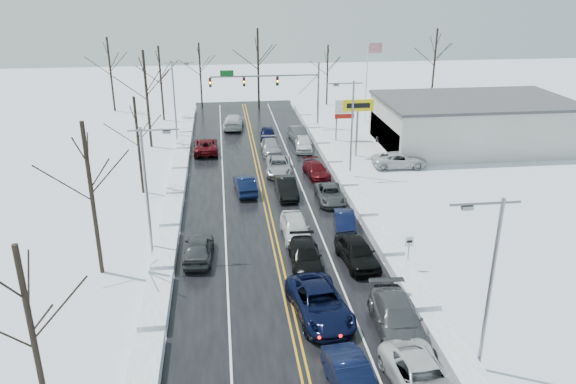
{
  "coord_description": "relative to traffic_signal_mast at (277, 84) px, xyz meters",
  "views": [
    {
      "loc": [
        -3.46,
        -39.05,
        18.11
      ],
      "look_at": [
        1.37,
        0.25,
        2.5
      ],
      "focal_mm": 35.0,
      "sensor_mm": 36.0,
      "label": 1
    }
  ],
  "objects": [
    {
      "name": "parked_car_1",
      "position": [
        13.72,
        -11.72,
        -5.48
      ],
      "size": [
        2.89,
        5.78,
        1.61
      ],
      "primitive_type": "imported",
      "rotation": [
        0.0,
        0.0,
        -0.12
      ],
      "color": "#3C3E40",
      "rests_on": "ground"
    },
    {
      "name": "tree_far_b",
      "position": [
        -9.45,
        13.01,
        0.81
      ],
      "size": [
        3.6,
        3.6,
        9.0
      ],
      "color": "#2D231C",
      "rests_on": "ground"
    },
    {
      "name": "queued_car_2",
      "position": [
        -1.87,
        -40.59,
        -5.48
      ],
      "size": [
        3.52,
        6.33,
        1.67
      ],
      "primitive_type": "imported",
      "rotation": [
        0.0,
        0.0,
        0.13
      ],
      "color": "black",
      "rests_on": "ground"
    },
    {
      "name": "queued_car_17",
      "position": [
        1.84,
        -5.54,
        -5.48
      ],
      "size": [
        2.17,
        4.95,
        1.58
      ],
      "primitive_type": "imported",
      "rotation": [
        0.0,
        0.0,
        0.11
      ],
      "color": "#45474A",
      "rests_on": "ground"
    },
    {
      "name": "oncoming_car_0",
      "position": [
        -5.05,
        -21.11,
        -5.48
      ],
      "size": [
        2.03,
        4.71,
        1.51
      ],
      "primitive_type": "imported",
      "rotation": [
        0.0,
        0.0,
        3.24
      ],
      "color": "black",
      "rests_on": "ground"
    },
    {
      "name": "tree_left_d",
      "position": [
        -14.65,
        -5.99,
        1.86
      ],
      "size": [
        4.2,
        4.2,
        10.5
      ],
      "color": "#2D231C",
      "rests_on": "ground"
    },
    {
      "name": "queued_car_7",
      "position": [
        -1.73,
        -9.86,
        -5.48
      ],
      "size": [
        1.93,
        4.74,
        1.38
      ],
      "primitive_type": "imported",
      "rotation": [
        0.0,
        0.0,
        -0.0
      ],
      "color": "#95969C",
      "rests_on": "ground"
    },
    {
      "name": "parked_car_2",
      "position": [
        11.49,
        -6.29,
        -5.48
      ],
      "size": [
        2.22,
        4.42,
        1.44
      ],
      "primitive_type": "imported",
      "rotation": [
        0.0,
        0.0,
        3.02
      ],
      "color": "black",
      "rests_on": "ground"
    },
    {
      "name": "streetlight_sw",
      "position": [
        -11.74,
        -31.99,
        -0.17
      ],
      "size": [
        3.2,
        0.25,
        9.0
      ],
      "color": "slate",
      "rests_on": "ground"
    },
    {
      "name": "snow_bank_right",
      "position": [
        4.15,
        -25.99,
        -5.48
      ],
      "size": [
        1.51,
        72.0,
        0.7
      ],
      "primitive_type": "cube",
      "color": "white",
      "rests_on": "ground"
    },
    {
      "name": "oncoming_car_3",
      "position": [
        -8.78,
        -32.91,
        -5.48
      ],
      "size": [
        2.19,
        4.8,
        1.6
      ],
      "primitive_type": "imported",
      "rotation": [
        0.0,
        0.0,
        3.08
      ],
      "color": "#3A3C3E",
      "rests_on": "ground"
    },
    {
      "name": "queued_car_12",
      "position": [
        1.66,
        -34.82,
        -5.48
      ],
      "size": [
        2.51,
        5.18,
        1.7
      ],
      "primitive_type": "imported",
      "rotation": [
        0.0,
        0.0,
        0.1
      ],
      "color": "black",
      "rests_on": "ground"
    },
    {
      "name": "used_vehicles_sign",
      "position": [
        7.05,
        -5.99,
        -2.16
      ],
      "size": [
        2.2,
        0.22,
        4.65
      ],
      "color": "slate",
      "rests_on": "ground"
    },
    {
      "name": "queued_car_4",
      "position": [
        -1.87,
        -30.42,
        -5.48
      ],
      "size": [
        1.97,
        4.8,
        1.63
      ],
      "primitive_type": "imported",
      "rotation": [
        0.0,
        0.0,
        0.01
      ],
      "color": "white",
      "rests_on": "ground"
    },
    {
      "name": "streetlight_nw",
      "position": [
        -11.74,
        -3.99,
        -0.17
      ],
      "size": [
        3.2,
        0.25,
        9.0
      ],
      "color": "slate",
      "rests_on": "ground"
    },
    {
      "name": "snow_bank_left",
      "position": [
        -11.05,
        -25.99,
        -5.48
      ],
      "size": [
        1.51,
        72.0,
        0.7
      ],
      "primitive_type": "cube",
      "color": "white",
      "rests_on": "ground"
    },
    {
      "name": "speed_limit_sign",
      "position": [
        4.75,
        -35.99,
        -3.84
      ],
      "size": [
        0.55,
        0.09,
        2.35
      ],
      "color": "slate",
      "rests_on": "ground"
    },
    {
      "name": "queued_car_13",
      "position": [
        1.91,
        -29.88,
        -5.48
      ],
      "size": [
        2.04,
        4.37,
        1.39
      ],
      "primitive_type": "imported",
      "rotation": [
        0.0,
        0.0,
        -0.14
      ],
      "color": "black",
      "rests_on": "ground"
    },
    {
      "name": "parked_car_0",
      "position": [
        10.46,
        -16.12,
        -5.48
      ],
      "size": [
        5.53,
        2.72,
        1.51
      ],
      "primitive_type": "imported",
      "rotation": [
        0.0,
        0.0,
        1.53
      ],
      "color": "silver",
      "rests_on": "ground"
    },
    {
      "name": "road_surface",
      "position": [
        -3.45,
        -25.99,
        -5.47
      ],
      "size": [
        14.0,
        84.0,
        0.01
      ],
      "primitive_type": "cube",
      "color": "black",
      "rests_on": "ground"
    },
    {
      "name": "queued_car_15",
      "position": [
        1.82,
        -17.84,
        -5.48
      ],
      "size": [
        2.36,
        4.75,
        1.33
      ],
      "primitive_type": "imported",
      "rotation": [
        0.0,
        0.0,
        0.11
      ],
      "color": "#49090E",
      "rests_on": "ground"
    },
    {
      "name": "queued_car_6",
      "position": [
        -1.57,
        -16.33,
        -5.48
      ],
      "size": [
        2.78,
        5.33,
        1.43
      ],
      "primitive_type": "imported",
      "rotation": [
        0.0,
        0.0,
        -0.08
      ],
      "color": "#9EA1A6",
      "rests_on": "ground"
    },
    {
      "name": "queued_car_11",
      "position": [
        1.99,
        -42.59,
        -5.48
      ],
      "size": [
        2.74,
        6.05,
        1.72
      ],
      "primitive_type": "imported",
      "rotation": [
        0.0,
        0.0,
        -0.06
      ],
      "color": "#434548",
      "rests_on": "ground"
    },
    {
      "name": "tree_far_c",
      "position": [
        -1.45,
        11.01,
        2.21
      ],
      "size": [
        4.4,
        4.4,
        11.0
      ],
      "color": "#2D231C",
      "rests_on": "ground"
    },
    {
      "name": "queued_car_5",
      "position": [
        -1.57,
        -22.28,
        -5.48
      ],
      "size": [
        1.76,
        4.77,
        1.56
      ],
      "primitive_type": "imported",
      "rotation": [
        0.0,
        0.0,
        0.02
      ],
      "color": "black",
      "rests_on": "ground"
    },
    {
      "name": "ground",
      "position": [
        -3.45,
        -27.99,
        -5.48
      ],
      "size": [
        160.0,
        160.0,
        0.0
      ],
      "primitive_type": "plane",
      "color": "silver",
      "rests_on": "ground"
    },
    {
      "name": "tree_left_a",
      "position": [
        -14.45,
        -47.99,
        0.81
      ],
      "size": [
        3.6,
        3.6,
        9.0
      ],
      "color": "#2D231C",
      "rests_on": "ground"
    },
    {
      "name": "traffic_signal_mast",
      "position": [
        0.0,
        0.0,
        0.0
      ],
      "size": [
        13.28,
        0.39,
        8.0
      ],
      "color": "slate",
      "rests_on": "ground"
    },
    {
      "name": "tree_left_e",
      "position": [
        -14.25,
        6.01,
        1.16
      ],
      "size": [
        3.8,
        3.8,
        9.5
      ],
      "color": "#2D231C",
      "rests_on": "ground"
    },
    {
      "name": "tree_far_e",
      "position": [
        24.55,
        13.01,
        1.86
      ],
      "size": [
        4.2,
        4.2,
        10.5
      ],
      "color": "#2D231C",
      "rests_on": "ground"
    },
    {
      "name": "tree_far_d",
      "position": [
        8.55,
        12.51,
        0.46
      ],
      "size": [
        3.4,
        3.4,
        8.5
      ],
      "color": "#2D231C",
      "rests_on": "ground"
    },
    {
      "name": "streetlight_ne",
      "position": [
        4.85,
        -17.99,
        -0.17
      ],
      "size": [
        3.2,
        0.25,
        9.0
      ],
      "color": "slate",
      "rests_on": "ground"
    },
    {
      "name": "tires_plus_sign",
      "position": [
        7.05,
        -12.0,
        -0.49
      ],
      "size": [
        3.2,
        0.34,
        6.0
      ],
      "color": "slate",
      "rests_on": "ground"
    },
    {
      "name": "queued_car_16",
      "position": [
        1.88,
        -9.39,
        -5.48
      ],
      "size": [
        2.27,
        4.64,
        1.52
      ],
      "primitive_type": "imported",
      "rotation": [
        0.0,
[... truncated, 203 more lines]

